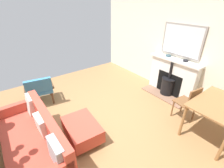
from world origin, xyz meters
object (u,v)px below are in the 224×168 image
object	(u,v)px
dining_table	(219,108)
armchair_accent	(39,88)
dining_chair_near_fireplace	(189,102)
fireplace	(171,79)
ottoman	(82,129)
sofa	(35,140)
mantel_bowl_near	(168,56)
mantel_bowl_far	(186,61)

from	to	relation	value
dining_table	armchair_accent	bearing A→B (deg)	-52.70
dining_chair_near_fireplace	fireplace	bearing A→B (deg)	-127.47
ottoman	dining_chair_near_fireplace	size ratio (longest dim) A/B	1.02
sofa	dining_table	world-z (taller)	sofa
mantel_bowl_near	dining_table	distance (m)	1.91
fireplace	mantel_bowl_near	xyz separation A→B (m)	(-0.04, -0.25, 0.60)
mantel_bowl_far	dining_table	bearing A→B (deg)	58.53
mantel_bowl_far	armchair_accent	bearing A→B (deg)	-31.90
armchair_accent	dining_chair_near_fireplace	bearing A→B (deg)	132.46
fireplace	dining_chair_near_fireplace	xyz separation A→B (m)	(0.71, 0.93, 0.04)
fireplace	armchair_accent	world-z (taller)	fireplace
ottoman	sofa	bearing A→B (deg)	-9.61
sofa	dining_chair_near_fireplace	distance (m)	3.10
ottoman	mantel_bowl_far	bearing A→B (deg)	174.78
fireplace	ottoman	bearing A→B (deg)	0.04
mantel_bowl_far	ottoman	size ratio (longest dim) A/B	0.14
fireplace	sofa	bearing A→B (deg)	-2.13
ottoman	armchair_accent	size ratio (longest dim) A/B	1.10
armchair_accent	dining_table	world-z (taller)	armchair_accent
fireplace	mantel_bowl_far	world-z (taller)	mantel_bowl_far
mantel_bowl_far	dining_table	size ratio (longest dim) A/B	0.11
armchair_accent	dining_chair_near_fireplace	world-z (taller)	dining_chair_near_fireplace
armchair_accent	mantel_bowl_near	bearing A→B (deg)	155.28
dining_table	dining_chair_near_fireplace	bearing A→B (deg)	-88.79
fireplace	ottoman	distance (m)	2.82
ottoman	dining_chair_near_fireplace	world-z (taller)	dining_chair_near_fireplace
mantel_bowl_far	sofa	world-z (taller)	mantel_bowl_far
armchair_accent	sofa	bearing A→B (deg)	72.15
mantel_bowl_far	dining_chair_near_fireplace	distance (m)	1.15
mantel_bowl_near	armchair_accent	size ratio (longest dim) A/B	0.18
sofa	mantel_bowl_far	bearing A→B (deg)	173.81
fireplace	dining_chair_near_fireplace	world-z (taller)	fireplace
sofa	armchair_accent	world-z (taller)	same
mantel_bowl_near	ottoman	world-z (taller)	mantel_bowl_near
dining_chair_near_fireplace	sofa	bearing A→B (deg)	-20.04
mantel_bowl_far	dining_table	world-z (taller)	mantel_bowl_far
fireplace	mantel_bowl_near	world-z (taller)	mantel_bowl_near
dining_chair_near_fireplace	dining_table	bearing A→B (deg)	91.21
fireplace	sofa	xyz separation A→B (m)	(3.62, -0.13, -0.12)
fireplace	ottoman	world-z (taller)	fireplace
mantel_bowl_far	dining_table	distance (m)	1.47
sofa	fireplace	bearing A→B (deg)	177.87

